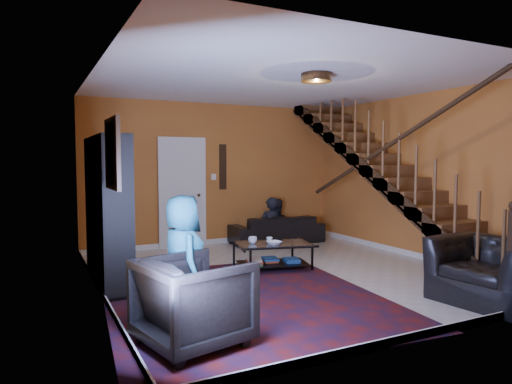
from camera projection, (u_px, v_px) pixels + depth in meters
floor at (284, 274)px, 6.75m from camera, size 5.50×5.50×0.00m
room at (171, 262)px, 7.35m from camera, size 5.50×5.50×5.50m
staircase at (395, 177)px, 7.60m from camera, size 0.95×5.02×3.18m
bookshelf at (108, 213)px, 6.15m from camera, size 0.35×1.80×2.00m
door at (182, 194)px, 8.80m from camera, size 0.82×0.05×2.05m
framed_picture at (112, 154)px, 4.68m from camera, size 0.04×0.74×0.74m
wall_hanging at (223, 167)px, 9.15m from camera, size 0.14×0.03×0.90m
ceiling_fixture at (316, 78)px, 5.85m from camera, size 0.40×0.40×0.10m
rug at (244, 299)px, 5.50m from camera, size 3.49×3.91×0.02m
sofa at (277, 229)px, 9.30m from camera, size 1.92×0.84×0.55m
armchair_left at (193, 302)px, 4.11m from camera, size 1.06×1.04×0.81m
armchair_right at (490, 271)px, 5.39m from camera, size 1.15×1.27×0.75m
person_adult_a at (271, 231)px, 9.30m from camera, size 0.51×0.34×1.38m
person_adult_b at (275, 231)px, 9.34m from camera, size 0.70×0.57×1.35m
person_child at (183, 259)px, 4.70m from camera, size 0.43×0.66×1.33m
coffee_table at (273, 255)px, 6.95m from camera, size 1.23×0.90×0.42m
cup_a at (253, 240)px, 6.91m from camera, size 0.17×0.17×0.10m
cup_b at (269, 240)px, 6.94m from camera, size 0.10×0.10×0.09m
bowl at (274, 243)px, 6.80m from camera, size 0.25×0.25×0.05m
vase at (112, 127)px, 5.63m from camera, size 0.18×0.18×0.19m
popcorn_bucket at (244, 303)px, 5.02m from camera, size 0.20×0.20×0.18m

